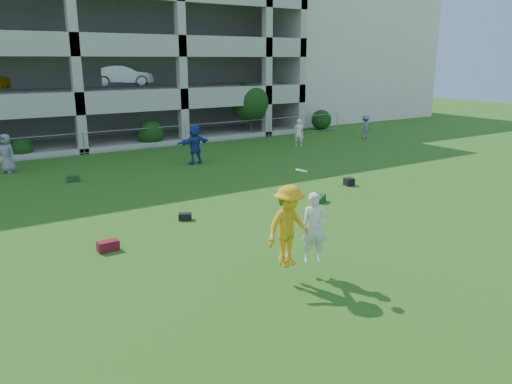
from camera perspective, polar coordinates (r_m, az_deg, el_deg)
ground at (r=11.66m, az=5.28°, el=-10.37°), size 100.00×100.00×0.00m
stucco_building at (r=46.78m, az=6.63°, el=14.90°), size 16.00×14.00×10.00m
bystander_c at (r=25.07m, az=-26.63°, el=3.97°), size 0.98×1.02×1.76m
bystander_d at (r=24.53m, az=-7.00°, el=5.45°), size 1.86×0.82×1.93m
bystander_e at (r=29.48m, az=4.92°, el=6.78°), size 0.67×0.70×1.61m
bystander_f at (r=32.87m, az=12.39°, el=7.27°), size 1.04×0.67×1.53m
bag_red_a at (r=13.98m, az=-16.55°, el=-5.92°), size 0.56×0.31×0.28m
bag_black_b at (r=16.08m, az=-8.11°, el=-2.80°), size 0.47×0.41×0.22m
bag_green_c at (r=18.07m, az=7.28°, el=-0.72°), size 0.61×0.57×0.26m
crate_d at (r=20.61m, az=10.58°, el=1.16°), size 0.40×0.40×0.30m
bag_green_g at (r=22.23m, az=-20.18°, el=1.43°), size 0.53×0.36×0.25m
frisbee_contest at (r=11.30m, az=4.35°, el=-3.94°), size 1.74×0.88×2.26m
parking_garage at (r=36.56m, az=-23.32°, el=15.43°), size 30.00×14.00×12.00m
fence at (r=28.37m, az=-19.09°, el=5.30°), size 36.06×0.06×1.20m
shrub_row at (r=30.29m, az=-11.07°, el=8.12°), size 34.38×2.52×3.50m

